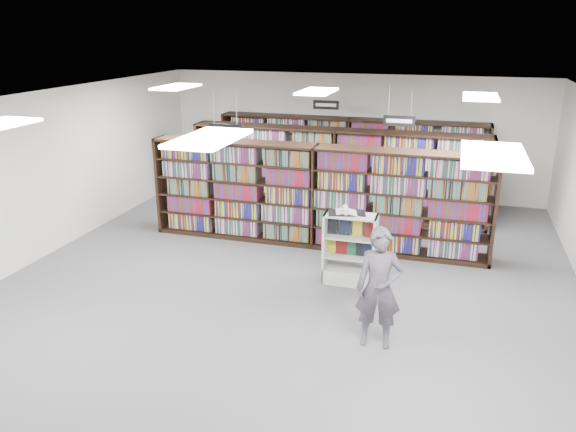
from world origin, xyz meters
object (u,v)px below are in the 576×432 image
(bookshelf_row_near, at_px, (315,196))
(endcap_display, at_px, (350,258))
(shopper, at_px, (379,288))
(open_book, at_px, (346,212))

(bookshelf_row_near, xyz_separation_m, endcap_display, (1.04, -1.58, -0.60))
(endcap_display, bearing_deg, shopper, -69.09)
(bookshelf_row_near, height_order, endcap_display, bookshelf_row_near)
(bookshelf_row_near, distance_m, open_book, 1.86)
(endcap_display, distance_m, shopper, 2.15)
(endcap_display, bearing_deg, open_book, 174.40)
(open_book, distance_m, shopper, 2.19)
(shopper, bearing_deg, bookshelf_row_near, 112.62)
(bookshelf_row_near, relative_size, shopper, 3.96)
(endcap_display, height_order, shopper, shopper)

